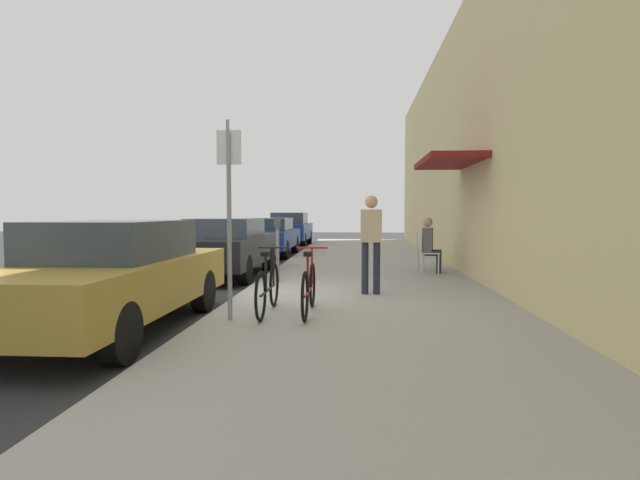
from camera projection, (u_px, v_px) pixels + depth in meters
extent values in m
plane|color=#2D2D30|center=(239.00, 300.00, 8.78)|extent=(60.00, 60.00, 0.00)
cube|color=#9E9B93|center=(366.00, 282.00, 10.60)|extent=(4.50, 32.00, 0.12)
cube|color=beige|center=(485.00, 129.00, 10.25)|extent=(0.30, 32.00, 6.47)
cube|color=maroon|center=(448.00, 161.00, 10.57)|extent=(1.10, 2.80, 0.12)
cube|color=#A58433|center=(110.00, 283.00, 6.44)|extent=(1.80, 4.40, 0.60)
cube|color=#333D47|center=(114.00, 240.00, 6.56)|extent=(1.48, 2.11, 0.50)
cylinder|color=black|center=(203.00, 291.00, 7.75)|extent=(0.22, 0.64, 0.64)
cylinder|color=black|center=(104.00, 290.00, 7.87)|extent=(0.22, 0.64, 0.64)
cylinder|color=black|center=(120.00, 333.00, 5.04)|extent=(0.22, 0.64, 0.64)
cube|color=black|center=(225.00, 250.00, 12.02)|extent=(1.80, 4.40, 0.64)
cube|color=#333D47|center=(226.00, 227.00, 12.14)|extent=(1.48, 2.11, 0.43)
cylinder|color=black|center=(268.00, 258.00, 13.33)|extent=(0.22, 0.64, 0.64)
cylinder|color=black|center=(209.00, 258.00, 13.45)|extent=(0.22, 0.64, 0.64)
cylinder|color=black|center=(245.00, 270.00, 10.62)|extent=(0.22, 0.64, 0.64)
cylinder|color=black|center=(172.00, 269.00, 10.73)|extent=(0.22, 0.64, 0.64)
cube|color=navy|center=(268.00, 239.00, 17.76)|extent=(1.80, 4.40, 0.58)
cube|color=#333D47|center=(268.00, 224.00, 17.88)|extent=(1.48, 2.11, 0.43)
cylinder|color=black|center=(295.00, 244.00, 19.07)|extent=(0.22, 0.64, 0.64)
cylinder|color=black|center=(254.00, 244.00, 19.19)|extent=(0.22, 0.64, 0.64)
cylinder|color=black|center=(284.00, 250.00, 16.36)|extent=(0.22, 0.64, 0.64)
cylinder|color=black|center=(237.00, 249.00, 16.47)|extent=(0.22, 0.64, 0.64)
cube|color=navy|center=(289.00, 231.00, 23.38)|extent=(1.80, 4.40, 0.68)
cube|color=#333D47|center=(290.00, 218.00, 23.50)|extent=(1.48, 2.11, 0.52)
cylinder|color=black|center=(309.00, 237.00, 24.70)|extent=(0.22, 0.64, 0.64)
cylinder|color=black|center=(277.00, 237.00, 24.82)|extent=(0.22, 0.64, 0.64)
cylinder|color=black|center=(303.00, 240.00, 21.98)|extent=(0.22, 0.64, 0.64)
cylinder|color=black|center=(267.00, 240.00, 22.10)|extent=(0.22, 0.64, 0.64)
cylinder|color=slate|center=(278.00, 255.00, 10.19)|extent=(0.07, 0.07, 1.10)
cube|color=#383D42|center=(277.00, 222.00, 10.16)|extent=(0.12, 0.10, 0.22)
cylinder|color=gray|center=(229.00, 221.00, 6.54)|extent=(0.06, 0.06, 2.60)
cube|color=white|center=(229.00, 147.00, 6.51)|extent=(0.32, 0.02, 0.44)
torus|color=black|center=(274.00, 285.00, 7.53)|extent=(0.04, 0.66, 0.66)
torus|color=black|center=(261.00, 296.00, 6.48)|extent=(0.04, 0.66, 0.66)
cylinder|color=black|center=(268.00, 290.00, 7.00)|extent=(0.04, 1.05, 0.04)
cylinder|color=black|center=(266.00, 273.00, 6.84)|extent=(0.04, 0.04, 0.50)
cube|color=black|center=(266.00, 254.00, 6.83)|extent=(0.10, 0.20, 0.06)
cylinder|color=black|center=(273.00, 266.00, 7.46)|extent=(0.03, 0.03, 0.56)
cylinder|color=black|center=(273.00, 248.00, 7.45)|extent=(0.46, 0.03, 0.03)
torus|color=black|center=(312.00, 285.00, 7.49)|extent=(0.04, 0.66, 0.66)
torus|color=black|center=(305.00, 297.00, 6.44)|extent=(0.04, 0.66, 0.66)
cylinder|color=maroon|center=(309.00, 290.00, 6.96)|extent=(0.04, 1.05, 0.04)
cylinder|color=maroon|center=(308.00, 274.00, 6.80)|extent=(0.04, 0.04, 0.50)
cube|color=black|center=(308.00, 254.00, 6.79)|extent=(0.10, 0.20, 0.06)
cylinder|color=maroon|center=(312.00, 267.00, 7.42)|extent=(0.03, 0.03, 0.56)
cylinder|color=maroon|center=(312.00, 248.00, 7.41)|extent=(0.46, 0.03, 0.03)
cylinder|color=silver|center=(440.00, 263.00, 11.89)|extent=(0.04, 0.04, 0.45)
cylinder|color=silver|center=(439.00, 264.00, 11.53)|extent=(0.04, 0.04, 0.45)
cylinder|color=silver|center=(423.00, 262.00, 12.00)|extent=(0.04, 0.04, 0.45)
cylinder|color=silver|center=(422.00, 264.00, 11.64)|extent=(0.04, 0.04, 0.45)
cube|color=silver|center=(431.00, 253.00, 11.75)|extent=(0.53, 0.53, 0.03)
cube|color=silver|center=(422.00, 244.00, 11.80)|extent=(0.13, 0.44, 0.40)
cylinder|color=#232838|center=(439.00, 262.00, 11.81)|extent=(0.11, 0.11, 0.47)
cylinder|color=#232838|center=(434.00, 252.00, 11.83)|extent=(0.38, 0.22, 0.14)
cylinder|color=#232838|center=(438.00, 263.00, 11.62)|extent=(0.11, 0.11, 0.47)
cylinder|color=#232838|center=(433.00, 253.00, 11.64)|extent=(0.38, 0.22, 0.14)
cube|color=#595960|center=(428.00, 240.00, 11.76)|extent=(0.30, 0.40, 0.56)
sphere|color=tan|center=(428.00, 222.00, 11.74)|extent=(0.22, 0.22, 0.22)
cylinder|color=silver|center=(433.00, 259.00, 12.86)|extent=(0.04, 0.04, 0.45)
cylinder|color=silver|center=(433.00, 260.00, 12.49)|extent=(0.04, 0.04, 0.45)
cylinder|color=silver|center=(418.00, 258.00, 12.94)|extent=(0.04, 0.04, 0.45)
cylinder|color=silver|center=(418.00, 260.00, 12.57)|extent=(0.04, 0.04, 0.45)
cube|color=silver|center=(426.00, 250.00, 12.70)|extent=(0.50, 0.50, 0.03)
cube|color=silver|center=(417.00, 242.00, 12.73)|extent=(0.09, 0.44, 0.40)
cylinder|color=#232838|center=(365.00, 268.00, 8.67)|extent=(0.12, 0.12, 0.90)
cylinder|color=#232838|center=(377.00, 268.00, 8.66)|extent=(0.12, 0.12, 0.90)
cube|color=#CCB28C|center=(371.00, 226.00, 8.63)|extent=(0.36, 0.22, 0.56)
sphere|color=tan|center=(371.00, 202.00, 8.61)|extent=(0.22, 0.22, 0.22)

